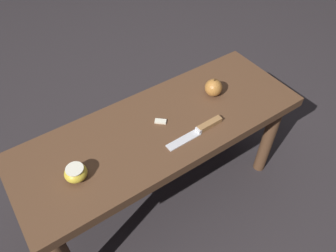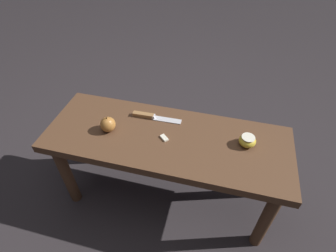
{
  "view_description": "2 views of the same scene",
  "coord_description": "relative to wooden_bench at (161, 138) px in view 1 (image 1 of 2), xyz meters",
  "views": [
    {
      "loc": [
        0.45,
        0.7,
        1.37
      ],
      "look_at": [
        -0.0,
        0.04,
        0.51
      ],
      "focal_mm": 35.0,
      "sensor_mm": 36.0,
      "label": 1
    },
    {
      "loc": [
        0.21,
        -0.8,
        1.34
      ],
      "look_at": [
        -0.0,
        0.04,
        0.51
      ],
      "focal_mm": 28.0,
      "sensor_mm": 36.0,
      "label": 2
    }
  ],
  "objects": [
    {
      "name": "knife",
      "position": [
        -0.11,
        0.11,
        0.08
      ],
      "size": [
        0.24,
        0.03,
        0.02
      ],
      "rotation": [
        0.0,
        0.0,
        0.02
      ],
      "color": "silver",
      "rests_on": "wooden_bench"
    },
    {
      "name": "apple_cut",
      "position": [
        0.35,
        0.04,
        0.1
      ],
      "size": [
        0.07,
        0.07,
        0.05
      ],
      "color": "gold",
      "rests_on": "wooden_bench"
    },
    {
      "name": "ground_plane",
      "position": [
        0.0,
        0.0,
        -0.41
      ],
      "size": [
        8.0,
        8.0,
        0.0
      ],
      "primitive_type": "plane",
      "color": "#2D282B"
    },
    {
      "name": "apple_slice_near_knife",
      "position": [
        -0.01,
        -0.01,
        0.08
      ],
      "size": [
        0.05,
        0.04,
        0.01
      ],
      "color": "white",
      "rests_on": "wooden_bench"
    },
    {
      "name": "apple_whole",
      "position": [
        -0.27,
        -0.02,
        0.11
      ],
      "size": [
        0.07,
        0.07,
        0.08
      ],
      "color": "#B27233",
      "rests_on": "wooden_bench"
    },
    {
      "name": "wooden_bench",
      "position": [
        0.0,
        0.0,
        0.0
      ],
      "size": [
        1.12,
        0.41,
        0.49
      ],
      "color": "brown",
      "rests_on": "ground_plane"
    }
  ]
}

